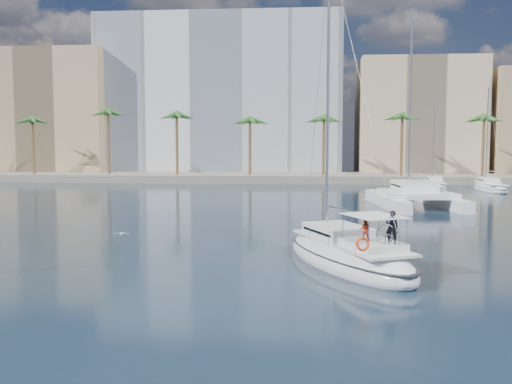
{
  "coord_description": "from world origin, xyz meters",
  "views": [
    {
      "loc": [
        2.43,
        -29.93,
        6.26
      ],
      "look_at": [
        -0.12,
        1.5,
        3.47
      ],
      "focal_mm": 40.0,
      "sensor_mm": 36.0,
      "label": 1
    }
  ],
  "objects": [
    {
      "name": "palm_left",
      "position": [
        -34.0,
        57.0,
        10.28
      ],
      "size": [
        3.6,
        3.6,
        12.3
      ],
      "color": "brown",
      "rests_on": "ground"
    },
    {
      "name": "ground",
      "position": [
        0.0,
        0.0,
        0.0
      ],
      "size": [
        160.0,
        160.0,
        0.0
      ],
      "primitive_type": "plane",
      "color": "black",
      "rests_on": "ground"
    },
    {
      "name": "building_tan_left",
      "position": [
        -42.0,
        69.0,
        11.0
      ],
      "size": [
        22.0,
        14.0,
        22.0
      ],
      "primitive_type": "cube",
      "color": "tan",
      "rests_on": "ground"
    },
    {
      "name": "main_sloop",
      "position": [
        4.75,
        -1.18,
        0.52
      ],
      "size": [
        7.98,
        11.96,
        17.02
      ],
      "rotation": [
        0.0,
        0.0,
        0.42
      ],
      "color": "white",
      "rests_on": "ground"
    },
    {
      "name": "seagull",
      "position": [
        -8.27,
        2.92,
        0.8
      ],
      "size": [
        0.99,
        0.42,
        0.18
      ],
      "color": "silver",
      "rests_on": "ground"
    },
    {
      "name": "building_beige",
      "position": [
        22.0,
        70.0,
        10.0
      ],
      "size": [
        20.0,
        14.0,
        20.0
      ],
      "primitive_type": "cube",
      "color": "tan",
      "rests_on": "ground"
    },
    {
      "name": "quay",
      "position": [
        0.0,
        61.0,
        0.6
      ],
      "size": [
        120.0,
        14.0,
        1.2
      ],
      "primitive_type": "cube",
      "color": "gray",
      "rests_on": "ground"
    },
    {
      "name": "building_modern",
      "position": [
        -12.0,
        73.0,
        14.0
      ],
      "size": [
        42.0,
        16.0,
        28.0
      ],
      "primitive_type": "cube",
      "color": "silver",
      "rests_on": "ground"
    },
    {
      "name": "moored_yacht_b",
      "position": [
        26.5,
        45.0,
        0.0
      ],
      "size": [
        3.32,
        10.83,
        13.72
      ],
      "primitive_type": null,
      "rotation": [
        0.0,
        0.0,
        -0.02
      ],
      "color": "white",
      "rests_on": "ground"
    },
    {
      "name": "moored_yacht_a",
      "position": [
        20.0,
        47.0,
        0.0
      ],
      "size": [
        3.37,
        9.52,
        11.9
      ],
      "primitive_type": null,
      "rotation": [
        0.0,
        0.0,
        -0.07
      ],
      "color": "white",
      "rests_on": "ground"
    },
    {
      "name": "catamaran",
      "position": [
        13.3,
        25.89,
        1.18
      ],
      "size": [
        8.02,
        13.86,
        19.12
      ],
      "rotation": [
        0.0,
        0.0,
        0.11
      ],
      "color": "white",
      "rests_on": "ground"
    },
    {
      "name": "palm_centre",
      "position": [
        0.0,
        57.0,
        10.28
      ],
      "size": [
        3.6,
        3.6,
        12.3
      ],
      "color": "brown",
      "rests_on": "ground"
    }
  ]
}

